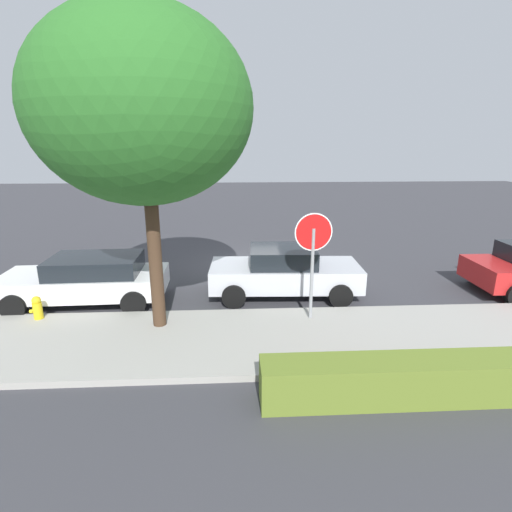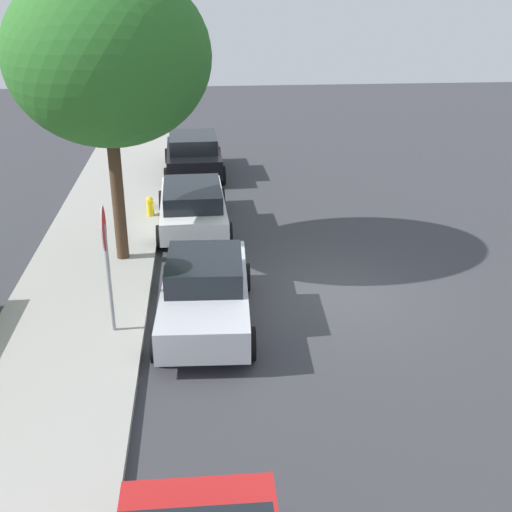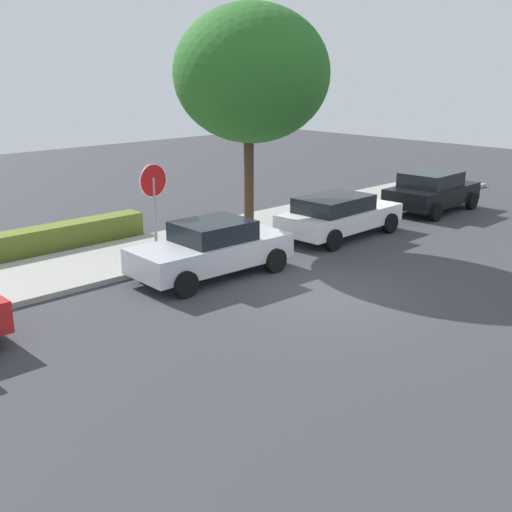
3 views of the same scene
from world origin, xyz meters
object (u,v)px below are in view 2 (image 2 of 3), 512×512
object	(u,v)px
stop_sign	(106,248)
parked_car_black	(193,154)
parked_car_silver	(205,290)
parked_car_white	(193,205)
fire_hydrant	(150,208)
street_tree_near_corner	(109,57)

from	to	relation	value
stop_sign	parked_car_black	xyz separation A→B (m)	(11.23, -1.57, -1.15)
parked_car_silver	parked_car_white	size ratio (longest dim) A/B	0.98
stop_sign	parked_car_white	distance (m)	6.17
parked_car_silver	fire_hydrant	bearing A→B (deg)	13.81
parked_car_white	street_tree_near_corner	bearing A→B (deg)	142.17
stop_sign	parked_car_black	bearing A→B (deg)	-7.96
stop_sign	fire_hydrant	distance (m)	6.82
parked_car_silver	parked_car_black	bearing A→B (deg)	1.40
parked_car_black	street_tree_near_corner	distance (m)	8.80
parked_car_white	street_tree_near_corner	size ratio (longest dim) A/B	0.63
parked_car_black	fire_hydrant	distance (m)	4.78
fire_hydrant	parked_car_black	bearing A→B (deg)	-15.37
fire_hydrant	stop_sign	bearing A→B (deg)	177.34
stop_sign	parked_car_white	bearing A→B (deg)	-14.98
parked_car_silver	fire_hydrant	distance (m)	6.41
parked_car_white	parked_car_black	distance (m)	5.39
stop_sign	parked_car_silver	size ratio (longest dim) A/B	0.64
stop_sign	street_tree_near_corner	xyz separation A→B (m)	(3.68, 0.12, 3.04)
parked_car_black	street_tree_near_corner	world-z (taller)	street_tree_near_corner
parked_car_black	street_tree_near_corner	bearing A→B (deg)	167.40
parked_car_black	parked_car_silver	bearing A→B (deg)	-178.60
stop_sign	parked_car_white	size ratio (longest dim) A/B	0.62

